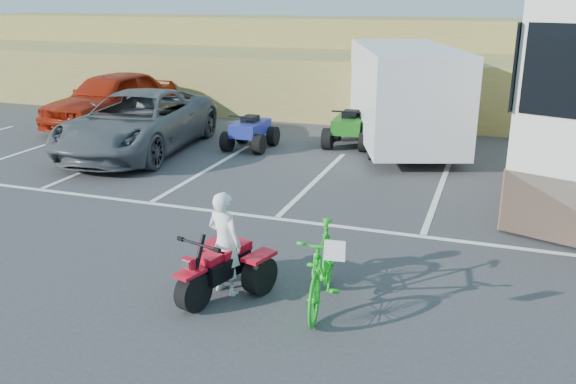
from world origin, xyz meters
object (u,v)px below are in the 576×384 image
(red_trike_atv, at_px, (219,296))
(rider, at_px, (225,243))
(grey_pickup, at_px, (138,122))
(cargo_trailer, at_px, (404,93))
(quad_atv_green, at_px, (350,146))
(green_dirt_bike, at_px, (322,267))
(red_car, at_px, (112,98))
(quad_atv_blue, at_px, (251,148))

(red_trike_atv, bearing_deg, rider, 90.00)
(grey_pickup, bearing_deg, cargo_trailer, 18.53)
(quad_atv_green, bearing_deg, cargo_trailer, 15.32)
(cargo_trailer, bearing_deg, green_dirt_bike, -106.38)
(rider, distance_m, grey_pickup, 8.64)
(red_car, xyz_separation_m, quad_atv_blue, (5.36, -1.46, -0.85))
(grey_pickup, relative_size, quad_atv_green, 3.39)
(red_trike_atv, distance_m, rider, 0.75)
(cargo_trailer, xyz_separation_m, quad_atv_green, (-1.34, -0.44, -1.46))
(cargo_trailer, bearing_deg, quad_atv_green, 178.91)
(grey_pickup, height_order, cargo_trailer, cargo_trailer)
(red_trike_atv, height_order, grey_pickup, grey_pickup)
(rider, xyz_separation_m, red_car, (-8.26, 9.36, 0.11))
(red_trike_atv, height_order, rider, rider)
(green_dirt_bike, bearing_deg, rider, 176.38)
(green_dirt_bike, distance_m, red_car, 13.39)
(green_dirt_bike, bearing_deg, red_car, 129.55)
(red_car, relative_size, cargo_trailer, 0.80)
(grey_pickup, distance_m, red_car, 3.85)
(green_dirt_bike, distance_m, grey_pickup, 9.54)
(rider, distance_m, green_dirt_bike, 1.39)
(rider, xyz_separation_m, quad_atv_green, (-0.43, 9.06, -0.74))
(green_dirt_bike, height_order, cargo_trailer, cargo_trailer)
(cargo_trailer, bearing_deg, rider, -114.67)
(quad_atv_blue, bearing_deg, cargo_trailer, 23.33)
(red_trike_atv, bearing_deg, green_dirt_bike, 24.78)
(red_car, xyz_separation_m, quad_atv_green, (7.84, -0.30, -0.85))
(red_car, bearing_deg, rider, -42.52)
(grey_pickup, bearing_deg, quad_atv_blue, 20.39)
(green_dirt_bike, xyz_separation_m, quad_atv_blue, (-4.28, 7.83, -0.56))
(grey_pickup, height_order, red_car, red_car)
(rider, bearing_deg, quad_atv_green, -71.10)
(green_dirt_bike, height_order, quad_atv_blue, green_dirt_bike)
(red_trike_atv, xyz_separation_m, grey_pickup, (-5.52, 6.76, 0.79))
(cargo_trailer, bearing_deg, red_car, 161.71)
(red_car, distance_m, quad_atv_blue, 5.62)
(grey_pickup, distance_m, quad_atv_blue, 3.06)
(red_trike_atv, xyz_separation_m, quad_atv_blue, (-2.86, 8.05, 0.00))
(quad_atv_blue, bearing_deg, grey_pickup, -153.48)
(rider, bearing_deg, quad_atv_blue, -53.63)
(grey_pickup, relative_size, cargo_trailer, 0.91)
(rider, bearing_deg, cargo_trailer, -79.31)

